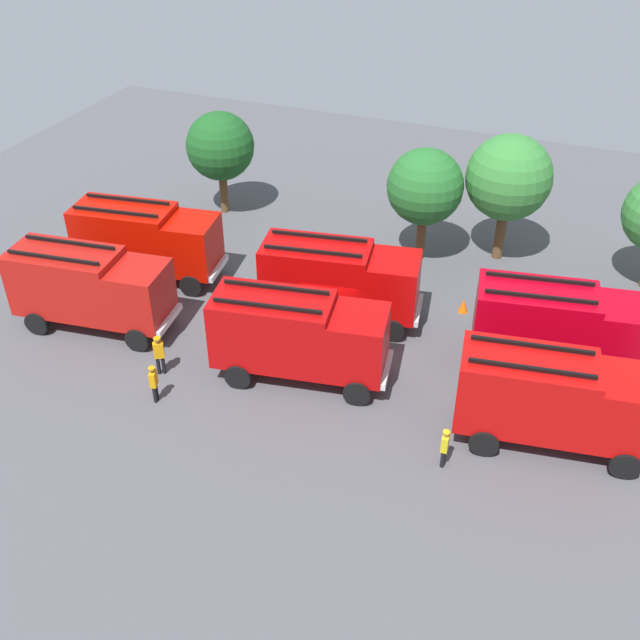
% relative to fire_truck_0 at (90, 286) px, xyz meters
% --- Properties ---
extents(ground_plane, '(56.58, 56.58, 0.00)m').
position_rel_fire_truck_0_xyz_m(ground_plane, '(10.04, 2.23, -2.15)').
color(ground_plane, '#4C4C51').
extents(fire_truck_0, '(7.43, 3.43, 3.88)m').
position_rel_fire_truck_0_xyz_m(fire_truck_0, '(0.00, 0.00, 0.00)').
color(fire_truck_0, '#AC140E').
rests_on(fire_truck_0, ground).
extents(fire_truck_1, '(7.49, 3.66, 3.88)m').
position_rel_fire_truck_0_xyz_m(fire_truck_1, '(9.99, -0.02, 0.00)').
color(fire_truck_1, '#AF0808').
rests_on(fire_truck_1, ground).
extents(fire_truck_2, '(7.47, 3.57, 3.88)m').
position_rel_fire_truck_0_xyz_m(fire_truck_2, '(20.07, -0.25, 0.00)').
color(fire_truck_2, '#B90A09').
rests_on(fire_truck_2, ground).
extents(fire_truck_3, '(7.47, 3.57, 3.88)m').
position_rel_fire_truck_0_xyz_m(fire_truck_3, '(-0.04, 4.65, 0.00)').
color(fire_truck_3, '#BC0D03').
rests_on(fire_truck_3, ground).
extents(fire_truck_4, '(7.50, 3.69, 3.88)m').
position_rel_fire_truck_0_xyz_m(fire_truck_4, '(10.04, 4.58, 0.00)').
color(fire_truck_4, '#B70606').
rests_on(fire_truck_4, ground).
extents(fire_truck_5, '(7.50, 3.69, 3.88)m').
position_rel_fire_truck_0_xyz_m(fire_truck_5, '(19.71, 4.48, 0.00)').
color(fire_truck_5, '#B70213').
rests_on(fire_truck_5, ground).
extents(firefighter_0, '(0.48, 0.42, 1.83)m').
position_rel_fire_truck_0_xyz_m(firefighter_0, '(4.55, -1.95, -1.12)').
color(firefighter_0, black).
rests_on(firefighter_0, ground).
extents(firefighter_1, '(0.35, 0.47, 1.66)m').
position_rel_fire_truck_0_xyz_m(firefighter_1, '(5.25, -3.52, -1.23)').
color(firefighter_1, black).
rests_on(firefighter_1, ground).
extents(firefighter_2, '(0.26, 0.43, 1.61)m').
position_rel_fire_truck_0_xyz_m(firefighter_2, '(16.78, -2.83, -1.26)').
color(firefighter_2, black).
rests_on(firefighter_2, ground).
extents(firefighter_3, '(0.41, 0.48, 1.62)m').
position_rel_fire_truck_0_xyz_m(firefighter_3, '(-3.02, 7.05, -1.25)').
color(firefighter_3, black).
rests_on(firefighter_3, ground).
extents(tree_0, '(3.80, 3.80, 5.89)m').
position_rel_fire_truck_0_xyz_m(tree_0, '(0.07, 12.52, 1.81)').
color(tree_0, brown).
rests_on(tree_0, ground).
extents(tree_1, '(3.83, 3.83, 5.94)m').
position_rel_fire_truck_0_xyz_m(tree_1, '(12.05, 11.42, 1.84)').
color(tree_1, brown).
rests_on(tree_1, ground).
extents(tree_2, '(4.27, 4.27, 6.63)m').
position_rel_fire_truck_0_xyz_m(tree_2, '(15.85, 12.96, 2.30)').
color(tree_2, brown).
rests_on(tree_2, ground).
extents(traffic_cone_0, '(0.47, 0.47, 0.68)m').
position_rel_fire_truck_0_xyz_m(traffic_cone_0, '(15.31, 7.21, -1.82)').
color(traffic_cone_0, '#F2600C').
rests_on(traffic_cone_0, ground).
extents(traffic_cone_1, '(0.50, 0.50, 0.72)m').
position_rel_fire_truck_0_xyz_m(traffic_cone_1, '(21.34, 2.09, -1.79)').
color(traffic_cone_1, '#F2600C').
rests_on(traffic_cone_1, ground).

